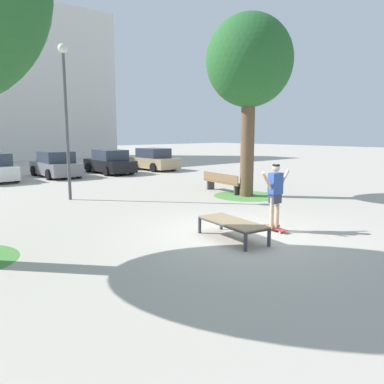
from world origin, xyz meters
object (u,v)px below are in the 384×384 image
Objects in this scene: tree_near_right at (249,63)px; car_tan at (153,160)px; skateboard at (274,228)px; car_black at (110,162)px; car_grey at (56,165)px; skate_box at (232,223)px; skater at (275,191)px; light_post at (65,99)px; park_bench at (223,182)px.

tree_near_right reaches higher than car_tan.
car_black reaches higher than skateboard.
tree_near_right reaches higher than car_grey.
tree_near_right is at bearing -106.54° from car_tan.
skate_box reaches higher than skateboard.
tree_near_right is at bearing 48.40° from skater.
car_tan is at bearing 61.08° from skate_box.
tree_near_right reaches higher than skater.
car_grey is at bearing 177.63° from car_tan.
skate_box is 1.18× the size of skater.
skate_box is 0.34× the size of light_post.
skateboard is 0.14× the size of light_post.
car_tan is 10.76m from park_bench.
skater is 0.70× the size of park_bench.
skateboard is at bearing -75.41° from light_post.
skateboard is 7.66m from tree_near_right.
car_tan is 12.40m from light_post.
park_bench is (3.71, 5.56, 0.37)m from skateboard.
skateboard is at bearing -123.73° from park_bench.
tree_near_right is 12.38m from car_black.
park_bench is (3.27, -10.47, -0.24)m from car_grey.
park_bench is at bearing 56.26° from skater.
tree_near_right reaches higher than skateboard.
car_tan is (7.16, 15.75, -0.38)m from skater.
skate_box is 1.49m from skateboard.
light_post is at bearing 156.14° from park_bench.
skateboard is 0.48× the size of skater.
skate_box is at bearing -108.65° from car_black.
skateboard is (1.44, -0.18, -0.34)m from skate_box.
car_grey is (1.88, 15.85, 0.28)m from skate_box.
light_post reaches higher than car_grey.
car_black is at bearing 51.96° from light_post.
skate_box is 2.44× the size of skateboard.
car_grey is 3.37m from car_black.
car_grey and car_tan have the same top height.
skate_box is at bearing 172.97° from skateboard.
car_tan reaches higher than park_bench.
tree_near_right is at bearing -74.45° from car_grey.
skater is at bearing -114.45° from car_tan.
light_post reaches higher than park_bench.
car_grey is at bearing 88.43° from skateboard.
car_tan is at bearing 65.55° from skateboard.
skate_box is at bearing -133.76° from park_bench.
car_grey reaches higher than skate_box.
light_post reaches higher than car_black.
car_grey is (0.44, 16.03, 0.61)m from skateboard.
light_post is at bearing 146.06° from tree_near_right.
car_black is at bearing 76.40° from skater.
skater is at bearing -6.97° from skate_box.
car_tan is (3.43, 11.55, -4.58)m from tree_near_right.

